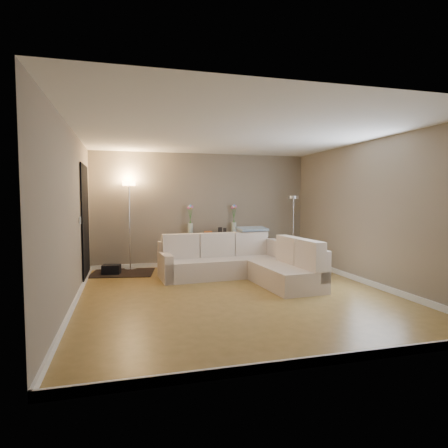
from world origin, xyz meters
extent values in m
cube|color=olive|center=(0.00, 0.00, -0.01)|extent=(5.00, 5.50, 0.01)
cube|color=white|center=(0.00, 0.00, 2.60)|extent=(5.00, 5.50, 0.01)
cube|color=gray|center=(0.00, 2.76, 1.30)|extent=(5.00, 0.02, 2.60)
cube|color=gray|center=(0.00, -2.76, 1.30)|extent=(5.00, 0.02, 2.60)
cube|color=gray|center=(-2.51, 0.00, 1.30)|extent=(0.02, 5.50, 2.60)
cube|color=gray|center=(2.51, 0.00, 1.30)|extent=(0.02, 5.50, 2.60)
cube|color=white|center=(0.00, 2.73, 0.05)|extent=(5.00, 0.03, 0.10)
cube|color=white|center=(0.00, -2.73, 0.05)|extent=(5.00, 0.03, 0.10)
cube|color=white|center=(-2.48, 0.00, 0.05)|extent=(0.03, 5.50, 0.10)
cube|color=white|center=(2.48, 0.00, 0.05)|extent=(0.03, 5.50, 0.10)
cube|color=black|center=(-2.48, 1.70, 1.10)|extent=(0.02, 1.20, 2.20)
cube|color=white|center=(-2.48, 0.85, 1.20)|extent=(0.02, 0.08, 0.12)
cube|color=beige|center=(0.12, 1.38, 0.19)|extent=(2.50, 1.02, 0.38)
cube|color=beige|center=(0.09, 1.71, 0.45)|extent=(2.45, 0.36, 0.53)
cube|color=beige|center=(-1.03, 1.30, 0.26)|extent=(0.23, 0.86, 0.53)
cube|color=beige|center=(1.00, 0.27, 0.19)|extent=(0.95, 1.56, 0.38)
cube|color=beige|center=(1.29, 0.71, 0.45)|extent=(0.35, 2.36, 0.53)
cube|color=beige|center=(-0.70, 1.55, 0.62)|extent=(0.75, 0.26, 0.49)
cube|color=beige|center=(0.05, 1.61, 0.62)|extent=(0.75, 0.26, 0.49)
cube|color=beige|center=(0.80, 1.66, 0.62)|extent=(0.75, 0.26, 0.49)
cube|color=beige|center=(1.20, 0.57, 0.62)|extent=(0.25, 0.69, 0.49)
cube|color=beige|center=(1.25, -0.14, 0.62)|extent=(0.25, 0.69, 0.49)
cube|color=gray|center=(0.86, 1.69, 0.92)|extent=(0.66, 0.43, 0.08)
cube|color=black|center=(0.21, 2.62, 0.74)|extent=(1.24, 0.35, 0.04)
cube|color=black|center=(-0.35, 2.48, 0.36)|extent=(0.04, 0.04, 0.72)
cube|color=black|center=(-0.36, 2.74, 0.36)|extent=(0.04, 0.04, 0.72)
cube|color=black|center=(0.78, 2.50, 0.36)|extent=(0.04, 0.04, 0.72)
cube|color=black|center=(0.78, 2.76, 0.36)|extent=(0.04, 0.04, 0.72)
cube|color=black|center=(0.21, 2.62, 0.17)|extent=(1.16, 0.32, 0.03)
cube|color=#BF3333|center=(-0.29, 2.61, 0.27)|extent=(0.03, 0.15, 0.18)
cube|color=#3359A5|center=(-0.25, 2.61, 0.28)|extent=(0.04, 0.15, 0.20)
cube|color=gold|center=(-0.21, 2.61, 0.29)|extent=(0.04, 0.15, 0.22)
cube|color=#3F7F4C|center=(-0.16, 2.61, 0.27)|extent=(0.05, 0.15, 0.18)
cube|color=#994C99|center=(-0.12, 2.61, 0.28)|extent=(0.03, 0.15, 0.20)
cube|color=orange|center=(-0.08, 2.61, 0.29)|extent=(0.04, 0.15, 0.22)
cube|color=#262626|center=(-0.03, 2.62, 0.27)|extent=(0.04, 0.15, 0.18)
cube|color=#4C99B2|center=(0.02, 2.62, 0.28)|extent=(0.05, 0.15, 0.20)
cube|color=#B2A58C|center=(0.06, 2.62, 0.29)|extent=(0.03, 0.15, 0.22)
cube|color=brown|center=(0.10, 2.62, 0.27)|extent=(0.04, 0.15, 0.18)
cube|color=navy|center=(0.15, 2.62, 0.28)|extent=(0.04, 0.15, 0.20)
cube|color=gold|center=(0.20, 2.62, 0.29)|extent=(0.05, 0.15, 0.22)
cube|color=black|center=(0.21, 2.78, 1.13)|extent=(0.87, 0.05, 0.68)
cube|color=white|center=(0.21, 2.76, 1.13)|extent=(0.76, 0.02, 0.57)
cube|color=orange|center=(0.10, 2.59, 0.79)|extent=(0.17, 0.12, 0.04)
cube|color=black|center=(0.38, 2.58, 0.84)|extent=(0.10, 0.02, 0.12)
cube|color=black|center=(0.49, 2.58, 0.83)|extent=(0.08, 0.02, 0.10)
cylinder|color=silver|center=(-0.31, 2.61, 0.89)|extent=(0.12, 0.12, 0.23)
cylinder|color=#38722D|center=(-0.33, 2.61, 1.15)|extent=(0.09, 0.01, 0.39)
sphere|color=#E5598C|center=(-0.35, 2.61, 1.35)|extent=(0.07, 0.07, 0.07)
cylinder|color=#38722D|center=(-0.32, 2.61, 1.16)|extent=(0.05, 0.01, 0.42)
sphere|color=white|center=(-0.33, 2.61, 1.37)|extent=(0.07, 0.07, 0.07)
cylinder|color=#38722D|center=(-0.31, 2.61, 1.17)|extent=(0.01, 0.01, 0.44)
sphere|color=#598CE5|center=(-0.31, 2.61, 1.39)|extent=(0.07, 0.07, 0.07)
cylinder|color=#38722D|center=(-0.30, 2.61, 1.15)|extent=(0.05, 0.01, 0.40)
sphere|color=#E58C4C|center=(-0.29, 2.61, 1.35)|extent=(0.07, 0.07, 0.07)
cylinder|color=#38722D|center=(-0.29, 2.61, 1.16)|extent=(0.10, 0.01, 0.41)
sphere|color=#D866B2|center=(-0.27, 2.61, 1.37)|extent=(0.07, 0.07, 0.07)
cylinder|color=silver|center=(0.73, 2.63, 0.89)|extent=(0.12, 0.12, 0.23)
cylinder|color=#38722D|center=(0.71, 2.63, 1.15)|extent=(0.09, 0.01, 0.39)
sphere|color=#E5598C|center=(0.69, 2.63, 1.35)|extent=(0.07, 0.07, 0.07)
cylinder|color=#38722D|center=(0.72, 2.63, 1.16)|extent=(0.05, 0.01, 0.42)
sphere|color=white|center=(0.71, 2.63, 1.37)|extent=(0.07, 0.07, 0.07)
cylinder|color=#38722D|center=(0.73, 2.63, 1.17)|extent=(0.01, 0.01, 0.44)
sphere|color=#598CE5|center=(0.73, 2.63, 1.39)|extent=(0.07, 0.07, 0.07)
cylinder|color=#38722D|center=(0.74, 2.63, 1.15)|extent=(0.05, 0.01, 0.40)
sphere|color=#E58C4C|center=(0.75, 2.63, 1.35)|extent=(0.07, 0.07, 0.07)
cylinder|color=#38722D|center=(0.75, 2.63, 1.16)|extent=(0.10, 0.01, 0.41)
sphere|color=#D866B2|center=(0.77, 2.63, 1.37)|extent=(0.07, 0.07, 0.07)
cylinder|color=silver|center=(-1.66, 2.58, 0.02)|extent=(0.29, 0.29, 0.03)
cylinder|color=silver|center=(-1.66, 2.58, 0.93)|extent=(0.03, 0.03, 1.84)
cylinder|color=#FFBF72|center=(-1.66, 2.58, 1.89)|extent=(0.32, 0.32, 0.08)
cylinder|color=silver|center=(2.08, 2.26, 0.01)|extent=(0.25, 0.25, 0.03)
cylinder|color=silver|center=(2.08, 2.26, 0.79)|extent=(0.03, 0.03, 1.55)
cylinder|color=silver|center=(2.08, 2.26, 1.59)|extent=(0.28, 0.28, 0.07)
cube|color=black|center=(-1.82, 2.24, 0.01)|extent=(1.40, 1.14, 0.02)
cube|color=black|center=(-2.04, 2.16, 0.09)|extent=(0.39, 0.31, 0.23)
camera|label=1|loc=(-1.76, -5.80, 1.58)|focal=30.00mm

